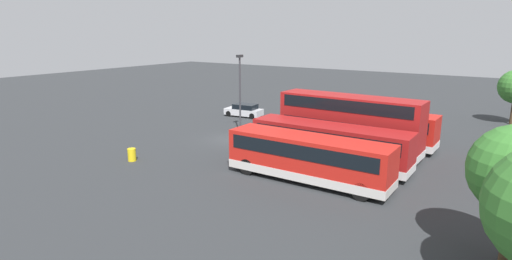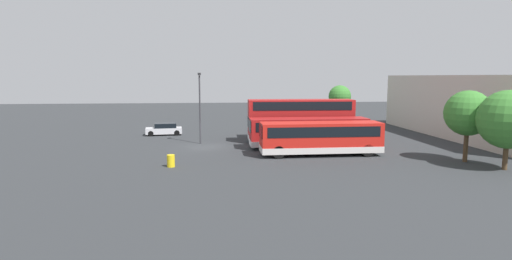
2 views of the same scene
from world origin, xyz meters
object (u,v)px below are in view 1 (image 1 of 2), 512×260
bus_single_deck_near_end (368,126)px  car_hatchback_silver (244,110)px  bus_double_decker_second (349,123)px  bus_single_deck_third (329,143)px  lamp_post_tall (240,88)px  bus_single_deck_fourth (308,157)px  waste_bin_yellow (132,155)px

bus_single_deck_near_end → car_hatchback_silver: size_ratio=2.51×
bus_single_deck_near_end → bus_double_decker_second: 3.49m
bus_double_decker_second → bus_single_deck_third: bus_double_decker_second is taller
bus_single_deck_third → lamp_post_tall: 11.60m
bus_single_deck_near_end → bus_single_deck_fourth: (10.85, -0.18, -0.00)m
bus_single_deck_fourth → bus_single_deck_third: bearing=-176.4°
bus_single_deck_near_end → waste_bin_yellow: bus_single_deck_near_end is taller
car_hatchback_silver → lamp_post_tall: bearing=33.2°
bus_single_deck_fourth → waste_bin_yellow: 13.29m
bus_single_deck_fourth → lamp_post_tall: size_ratio=1.47×
bus_single_deck_near_end → lamp_post_tall: lamp_post_tall is taller
bus_single_deck_third → lamp_post_tall: bearing=-109.6°
bus_single_deck_third → lamp_post_tall: lamp_post_tall is taller
bus_single_deck_fourth → lamp_post_tall: (-7.55, -10.86, 2.72)m
bus_single_deck_fourth → lamp_post_tall: bearing=-124.8°
bus_single_deck_fourth → waste_bin_yellow: (3.51, -12.76, -1.15)m
car_hatchback_silver → lamp_post_tall: 9.05m
bus_double_decker_second → waste_bin_yellow: bus_double_decker_second is taller
bus_single_deck_near_end → bus_single_deck_third: (7.08, -0.42, 0.00)m
lamp_post_tall → waste_bin_yellow: 11.87m
bus_single_deck_near_end → car_hatchback_silver: bus_single_deck_near_end is taller
car_hatchback_silver → waste_bin_yellow: bearing=8.3°
bus_double_decker_second → waste_bin_yellow: bearing=-48.6°
bus_single_deck_third → bus_single_deck_fourth: size_ratio=1.07×
lamp_post_tall → waste_bin_yellow: (11.06, -1.90, -3.87)m
bus_double_decker_second → lamp_post_tall: 10.76m
car_hatchback_silver → bus_single_deck_near_end: bearing=76.9°
waste_bin_yellow → bus_single_deck_fourth: bearing=105.4°
bus_single_deck_third → bus_single_deck_fourth: bearing=3.6°
bus_single_deck_fourth → car_hatchback_silver: bus_single_deck_fourth is taller
bus_single_deck_third → car_hatchback_silver: bearing=-125.3°
bus_single_deck_third → lamp_post_tall: (-3.79, -10.62, 2.72)m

